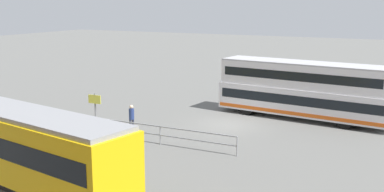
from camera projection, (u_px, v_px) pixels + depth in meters
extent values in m
plane|color=#62625F|center=(228.00, 124.00, 31.53)|extent=(160.00, 160.00, 0.00)
cube|color=white|center=(302.00, 101.00, 32.86)|extent=(12.09, 3.89, 1.85)
cube|color=white|center=(304.00, 76.00, 32.51)|extent=(11.72, 3.74, 1.64)
cube|color=black|center=(303.00, 97.00, 32.81)|extent=(11.50, 3.85, 0.64)
cube|color=black|center=(304.00, 74.00, 32.50)|extent=(11.13, 3.71, 0.60)
cube|color=#D85919|center=(302.00, 110.00, 32.99)|extent=(11.85, 3.90, 0.24)
cube|color=#B2B2B7|center=(304.00, 63.00, 32.34)|extent=(11.72, 3.74, 0.10)
cylinder|color=black|center=(254.00, 105.00, 35.00)|extent=(1.28, 2.62, 1.00)
cylinder|color=black|center=(350.00, 118.00, 31.24)|extent=(1.28, 2.62, 1.00)
cube|color=#E5B70C|center=(1.00, 139.00, 22.34)|extent=(15.99, 5.35, 2.83)
cube|color=black|center=(1.00, 133.00, 22.29)|extent=(15.37, 5.27, 0.90)
cube|color=black|center=(4.00, 170.00, 22.65)|extent=(15.66, 5.16, 0.25)
cylinder|color=#33384C|center=(130.00, 127.00, 29.31)|extent=(0.14, 0.14, 0.87)
cylinder|color=#33384C|center=(133.00, 126.00, 29.47)|extent=(0.14, 0.14, 0.87)
cylinder|color=navy|center=(132.00, 114.00, 29.24)|extent=(0.39, 0.39, 0.67)
sphere|color=beige|center=(131.00, 107.00, 29.16)|extent=(0.24, 0.24, 0.24)
cube|color=gray|center=(160.00, 127.00, 26.92)|extent=(9.33, 0.14, 0.06)
cube|color=gray|center=(160.00, 135.00, 27.02)|extent=(9.33, 0.14, 0.06)
cylinder|color=gray|center=(237.00, 147.00, 24.96)|extent=(0.07, 0.07, 1.05)
cylinder|color=gray|center=(160.00, 136.00, 27.02)|extent=(0.07, 0.07, 1.05)
cylinder|color=gray|center=(94.00, 126.00, 29.08)|extent=(0.07, 0.07, 1.05)
cylinder|color=slate|center=(95.00, 112.00, 29.85)|extent=(0.10, 0.10, 2.38)
cube|color=#D8D84C|center=(95.00, 99.00, 29.65)|extent=(0.91, 0.09, 0.54)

